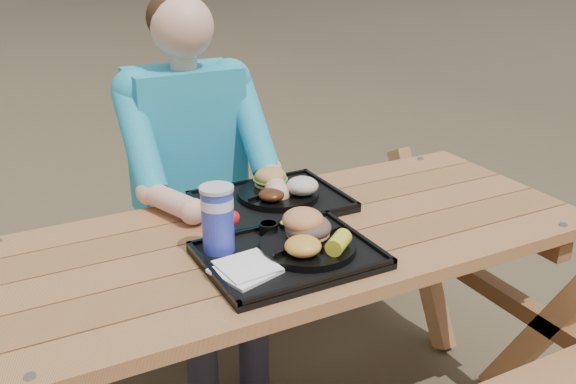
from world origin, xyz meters
name	(u,v)px	position (x,y,z in m)	size (l,w,h in m)	color
picnic_table	(288,341)	(0.00, 0.00, 0.38)	(1.80, 1.49, 0.75)	#999999
tray_near	(289,257)	(-0.07, -0.14, 0.76)	(0.45, 0.35, 0.02)	black
tray_far	(271,203)	(0.05, 0.20, 0.76)	(0.45, 0.35, 0.02)	black
plate_near	(308,246)	(-0.02, -0.15, 0.78)	(0.26, 0.26, 0.02)	black
plate_far	(278,194)	(0.08, 0.21, 0.78)	(0.26, 0.26, 0.02)	black
napkin_stack	(245,270)	(-0.22, -0.18, 0.78)	(0.14, 0.14, 0.02)	white
soda_cup	(218,221)	(-0.23, -0.04, 0.86)	(0.09, 0.09, 0.17)	#1825B5
condiment_bbq	(268,228)	(-0.07, -0.01, 0.79)	(0.05, 0.05, 0.03)	#330905
condiment_mustard	(287,227)	(-0.01, -0.02, 0.78)	(0.05, 0.05, 0.03)	yellow
sandwich	(308,215)	(0.00, -0.11, 0.85)	(0.12, 0.12, 0.12)	#D4844B
mac_cheese	(303,246)	(-0.06, -0.20, 0.81)	(0.10, 0.10, 0.05)	gold
corn_cob	(339,243)	(0.03, -0.22, 0.81)	(0.08, 0.08, 0.05)	yellow
cutlery_far	(224,208)	(-0.11, 0.21, 0.77)	(0.02, 0.14, 0.01)	black
burger	(270,172)	(0.08, 0.27, 0.84)	(0.11, 0.11, 0.09)	#C78F46
baked_beans	(271,195)	(0.03, 0.16, 0.81)	(0.08, 0.08, 0.04)	#4B210F
potato_salad	(302,186)	(0.13, 0.16, 0.82)	(0.10, 0.10, 0.06)	beige
diner	(192,201)	(-0.08, 0.60, 0.64)	(0.48, 0.84, 1.28)	#1C9ECA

